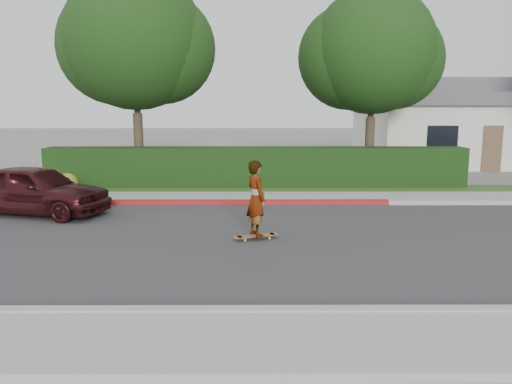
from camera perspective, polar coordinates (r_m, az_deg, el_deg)
ground at (r=11.52m, az=15.28°, el=-5.38°), size 120.00×120.00×0.00m
road at (r=11.51m, az=15.28°, el=-5.36°), size 60.00×8.00×0.01m
curb_near at (r=7.82m, az=23.44°, el=-12.51°), size 60.00×0.20×0.15m
sidewalk_near at (r=7.08m, az=26.42°, el=-15.23°), size 60.00×1.60×0.12m
curb_far at (r=15.39m, az=11.27°, el=-1.18°), size 60.00×0.20×0.15m
curb_red_section at (r=15.20m, az=-7.54°, el=-1.19°), size 12.00×0.21×0.15m
sidewalk_far at (r=16.26m, az=10.64°, el=-0.63°), size 60.00×1.60×0.12m
planting_strip at (r=17.81m, az=9.69°, el=0.25°), size 60.00×1.60×0.10m
hedge at (r=18.04m, az=-0.02°, el=2.76°), size 15.00×1.00×1.50m
flowering_shrub at (r=18.95m, az=-21.72°, el=1.13°), size 1.40×1.00×0.90m
tree_left at (r=20.04m, az=-13.60°, el=16.13°), size 5.99×5.21×8.00m
tree_center at (r=20.51m, az=13.05°, el=14.98°), size 5.66×4.84×7.44m
house at (r=28.92m, az=22.46°, el=7.31°), size 10.60×8.60×4.30m
skateboard at (r=11.15m, az=0.01°, el=-5.04°), size 1.07×0.53×0.10m
skateboarder at (r=10.96m, az=0.01°, el=-0.72°), size 0.63×0.72×1.67m
car_maroon at (r=14.91m, az=-23.89°, el=0.24°), size 4.36×2.67×1.39m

